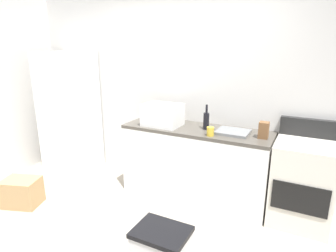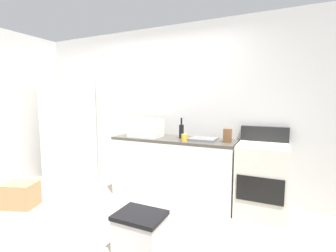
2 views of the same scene
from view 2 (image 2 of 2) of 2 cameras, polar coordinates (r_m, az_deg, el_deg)
ground_plane at (r=2.93m, az=-15.03°, el=-23.59°), size 6.00×6.00×0.00m
wall_back at (r=3.86m, az=-0.64°, el=4.01°), size 5.00×0.10×2.60m
kitchen_counter at (r=3.56m, az=1.33°, el=-10.08°), size 1.80×0.60×0.90m
refrigerator at (r=4.64m, az=-22.83°, el=-1.14°), size 0.68×0.66×1.79m
stove_oven at (r=3.29m, az=21.65°, el=-11.62°), size 0.60×0.61×1.10m
microwave at (r=3.57m, az=-5.41°, el=-0.46°), size 0.46×0.34×0.27m
sink_basin at (r=3.31m, az=8.51°, el=-3.13°), size 0.36×0.32×0.03m
wine_bottle at (r=3.41m, az=3.25°, el=-1.18°), size 0.07×0.07×0.30m
coffee_mug at (r=3.17m, az=3.95°, el=-2.86°), size 0.08×0.08×0.10m
knife_block at (r=3.19m, az=14.19°, el=-2.24°), size 0.10×0.10×0.18m
cardboard_box_large at (r=3.91m, az=-32.07°, el=-13.91°), size 0.49×0.42×0.33m
storage_bin at (r=2.49m, az=-6.75°, el=-24.11°), size 0.46×0.36×0.38m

